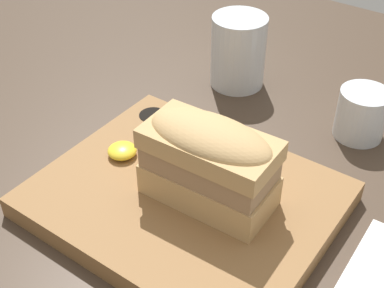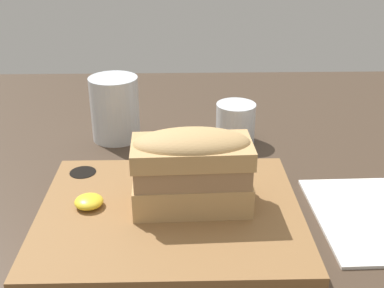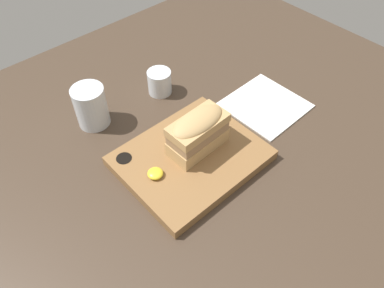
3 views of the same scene
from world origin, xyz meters
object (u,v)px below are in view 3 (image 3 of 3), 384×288
Objects in this scene: sandwich at (198,131)px; water_glass at (92,109)px; napkin at (265,105)px; wine_glass at (160,83)px; serving_board at (190,158)px.

sandwich reaches higher than water_glass.
napkin is (36.27, -24.60, -4.32)cm from water_glass.
wine_glass is 28.44cm from napkin.
serving_board is 2.22× the size of sandwich.
sandwich is 1.32× the size of water_glass.
napkin is at bearing 1.95° from serving_board.
wine_glass is at bearing -5.27° from water_glass.
napkin is at bearing -53.67° from wine_glass.
water_glass is 0.55× the size of napkin.
sandwich is 0.73× the size of napkin.
serving_board is at bearing -70.17° from water_glass.
serving_board is 1.62× the size of napkin.
napkin is at bearing 0.96° from sandwich.
sandwich reaches higher than napkin.
serving_board is at bearing -169.16° from sandwich.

